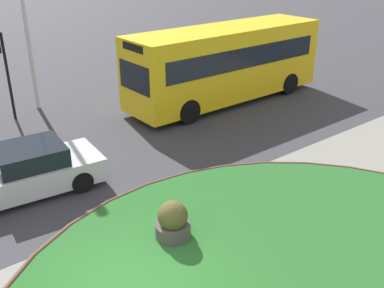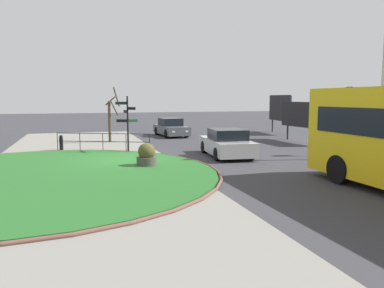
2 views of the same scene
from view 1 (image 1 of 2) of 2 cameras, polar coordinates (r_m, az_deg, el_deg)
The scene contains 5 objects.
ground at distance 9.99m, azimuth -8.50°, elevation -17.75°, with size 120.00×120.00×0.00m, color #333338.
bus_yellow at distance 20.15m, azimuth 4.37°, elevation 10.34°, with size 9.58×2.70×3.31m.
car_far_lane at distance 13.67m, azimuth -20.28°, elevation -3.30°, with size 4.40×2.26×1.40m.
traffic_light_near at distance 19.07m, azimuth -23.24°, elevation 10.20°, with size 0.48×0.32×3.53m.
planter_near_signpost at distance 10.92m, azimuth -2.46°, elevation -10.07°, with size 0.86×0.86×1.06m.
Camera 1 is at (-3.40, -6.61, 6.67)m, focal length 41.76 mm.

